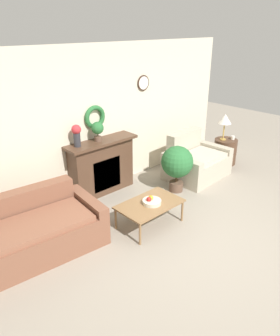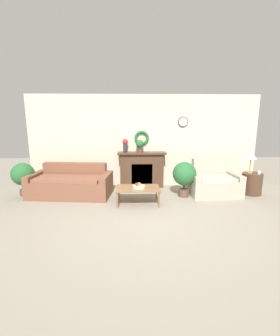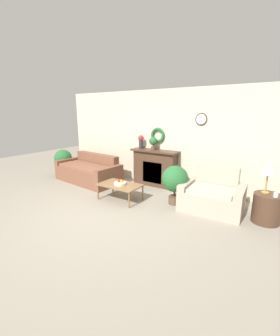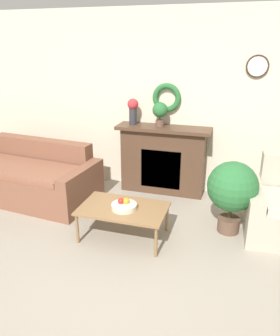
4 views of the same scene
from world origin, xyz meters
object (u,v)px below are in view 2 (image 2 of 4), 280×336
object	(u,v)px
loveseat_right	(213,183)
fruit_bowl	(139,186)
side_table_by_loveseat	(252,184)
potted_plant_on_mantel	(140,145)
coffee_table	(138,189)
potted_plant_floor_by_loveseat	(184,175)
vase_on_mantel_left	(125,144)
mug	(259,172)
couch_left	(71,184)
fireplace	(142,169)
table_lamp	(251,155)
potted_plant_floor_by_couch	(23,175)

from	to	relation	value
loveseat_right	fruit_bowl	size ratio (longest dim) A/B	4.46
side_table_by_loveseat	potted_plant_on_mantel	size ratio (longest dim) A/B	1.61
coffee_table	potted_plant_floor_by_loveseat	world-z (taller)	potted_plant_floor_by_loveseat
side_table_by_loveseat	potted_plant_floor_by_loveseat	distance (m)	1.90
fruit_bowl	side_table_by_loveseat	world-z (taller)	side_table_by_loveseat
fruit_bowl	potted_plant_floor_by_loveseat	bearing A→B (deg)	23.44
vase_on_mantel_left	side_table_by_loveseat	bearing A→B (deg)	-13.10
potted_plant_floor_by_loveseat	coffee_table	bearing A→B (deg)	-157.69
mug	vase_on_mantel_left	size ratio (longest dim) A/B	0.21
couch_left	coffee_table	xyz separation A→B (m)	(1.75, -0.66, 0.05)
fruit_bowl	fireplace	bearing A→B (deg)	85.03
side_table_by_loveseat	table_lamp	xyz separation A→B (m)	(-0.06, 0.05, 0.76)
fireplace	loveseat_right	world-z (taller)	fireplace
potted_plant_floor_by_couch	mug	bearing A→B (deg)	-1.55
fireplace	vase_on_mantel_left	distance (m)	0.89
fruit_bowl	vase_on_mantel_left	bearing A→B (deg)	103.79
coffee_table	table_lamp	world-z (taller)	table_lamp
couch_left	coffee_table	distance (m)	1.87
vase_on_mantel_left	couch_left	bearing A→B (deg)	-150.91
mug	potted_plant_floor_by_loveseat	bearing A→B (deg)	-178.31
fireplace	mug	size ratio (longest dim) A/B	17.19
fireplace	loveseat_right	size ratio (longest dim) A/B	1.06
fireplace	coffee_table	world-z (taller)	fireplace
table_lamp	loveseat_right	bearing A→B (deg)	-178.87
coffee_table	table_lamp	xyz separation A→B (m)	(3.01, 0.70, 0.69)
potted_plant_floor_by_couch	side_table_by_loveseat	bearing A→B (deg)	-0.73
mug	potted_plant_floor_by_couch	bearing A→B (deg)	178.45
mug	fireplace	bearing A→B (deg)	163.90
mug	potted_plant_floor_by_loveseat	distance (m)	1.99
fruit_bowl	potted_plant_on_mantel	distance (m)	1.67
fruit_bowl	mug	xyz separation A→B (m)	(3.18, 0.58, 0.18)
couch_left	coffee_table	size ratio (longest dim) A/B	2.10
fireplace	side_table_by_loveseat	world-z (taller)	fireplace
fireplace	side_table_by_loveseat	size ratio (longest dim) A/B	2.45
side_table_by_loveseat	mug	world-z (taller)	mug
loveseat_right	table_lamp	size ratio (longest dim) A/B	2.23
side_table_by_loveseat	potted_plant_on_mantel	world-z (taller)	potted_plant_on_mantel
coffee_table	fruit_bowl	xyz separation A→B (m)	(0.02, -0.02, 0.07)
couch_left	fruit_bowl	bearing A→B (deg)	-15.50
vase_on_mantel_left	potted_plant_floor_by_couch	distance (m)	2.85
fruit_bowl	table_lamp	size ratio (longest dim) A/B	0.50
fruit_bowl	potted_plant_floor_by_couch	world-z (taller)	potted_plant_floor_by_couch
fruit_bowl	mug	size ratio (longest dim) A/B	3.64
table_lamp	fireplace	bearing A→B (deg)	165.57
mug	potted_plant_on_mantel	world-z (taller)	potted_plant_on_mantel
coffee_table	potted_plant_on_mantel	size ratio (longest dim) A/B	2.86
loveseat_right	vase_on_mantel_left	size ratio (longest dim) A/B	3.43
fireplace	potted_plant_floor_by_loveseat	bearing A→B (deg)	-41.42
side_table_by_loveseat	potted_plant_floor_by_loveseat	bearing A→B (deg)	-175.45
couch_left	potted_plant_floor_by_loveseat	size ratio (longest dim) A/B	2.36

